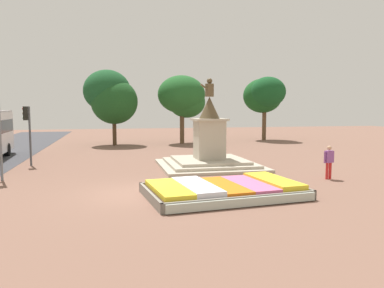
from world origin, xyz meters
The scene contains 8 objects.
ground_plane centered at (0.00, 0.00, 0.00)m, with size 94.99×94.99×0.00m, color brown.
flower_planter centered at (3.16, -1.07, 0.24)m, with size 6.26×4.29×0.55m.
statue_monument centered at (4.49, 6.04, 0.99)m, with size 5.62×5.62×5.07m.
traffic_light_far_corner centered at (-5.77, 8.67, 2.44)m, with size 0.41×0.30×3.48m.
pedestrian_with_handbag centered at (9.08, 1.17, 0.92)m, with size 0.57×0.26×1.61m.
park_tree_far_left centered at (5.81, 20.57, 4.40)m, with size 4.58×4.51×6.46m.
park_tree_behind_statue centered at (14.68, 22.25, 4.74)m, with size 4.12×4.63×6.58m.
park_tree_far_right centered at (-1.03, 20.30, 4.49)m, with size 4.85×4.73×6.84m.
Camera 1 is at (-1.07, -14.65, 3.39)m, focal length 35.00 mm.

